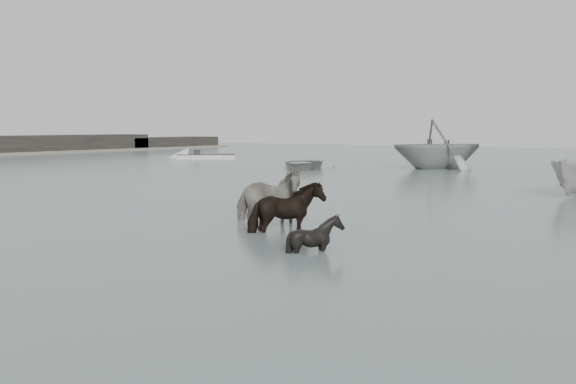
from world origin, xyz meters
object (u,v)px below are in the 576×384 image
object	(u,v)px
pony_pinto	(267,189)
pony_dark	(287,200)
pony_black	(315,224)
rowboat_lead	(303,161)

from	to	relation	value
pony_pinto	pony_dark	xyz separation A→B (m)	(1.25, -0.89, -0.12)
pony_pinto	pony_black	xyz separation A→B (m)	(3.10, -2.57, -0.34)
pony_pinto	pony_dark	size ratio (longest dim) A/B	1.36
pony_dark	rowboat_lead	size ratio (longest dim) A/B	0.34
pony_pinto	pony_dark	bearing A→B (deg)	-133.72
pony_black	rowboat_lead	distance (m)	25.41
rowboat_lead	pony_black	bearing A→B (deg)	-72.53
pony_black	pony_dark	bearing A→B (deg)	34.01
pony_dark	pony_black	size ratio (longest dim) A/B	1.39
pony_pinto	rowboat_lead	size ratio (longest dim) A/B	0.47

